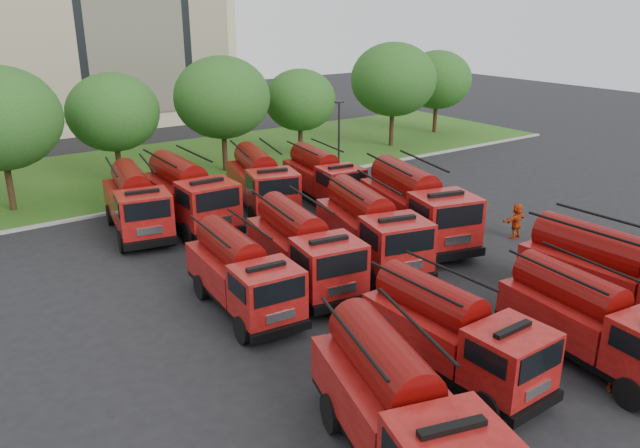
% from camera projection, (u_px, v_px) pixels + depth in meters
% --- Properties ---
extents(ground, '(140.00, 140.00, 0.00)m').
position_uv_depth(ground, '(356.00, 321.00, 23.50)').
color(ground, black).
rests_on(ground, ground).
extents(lawn, '(70.00, 16.00, 0.12)m').
position_uv_depth(lawn, '(126.00, 173.00, 43.53)').
color(lawn, '#264E14').
rests_on(lawn, ground).
extents(curb, '(70.00, 0.30, 0.14)m').
position_uv_depth(curb, '(171.00, 202.00, 37.28)').
color(curb, gray).
rests_on(curb, ground).
extents(tree_3, '(5.88, 5.88, 7.19)m').
position_uv_depth(tree_3, '(113.00, 112.00, 39.89)').
color(tree_3, '#382314').
rests_on(tree_3, ground).
extents(tree_4, '(6.55, 6.55, 8.01)m').
position_uv_depth(tree_4, '(222.00, 98.00, 42.34)').
color(tree_4, '#382314').
rests_on(tree_4, ground).
extents(tree_5, '(5.46, 5.46, 6.68)m').
position_uv_depth(tree_5, '(300.00, 100.00, 47.20)').
color(tree_5, '#382314').
rests_on(tree_5, ground).
extents(tree_6, '(6.89, 6.89, 8.42)m').
position_uv_depth(tree_6, '(393.00, 79.00, 49.99)').
color(tree_6, '#382314').
rests_on(tree_6, ground).
extents(tree_7, '(6.05, 6.05, 7.39)m').
position_uv_depth(tree_7, '(437.00, 80.00, 55.54)').
color(tree_7, '#382314').
rests_on(tree_7, ground).
extents(lamp_post_1, '(0.60, 0.25, 5.11)m').
position_uv_depth(lamp_post_1, '(339.00, 134.00, 42.28)').
color(lamp_post_1, black).
rests_on(lamp_post_1, ground).
extents(fire_truck_0, '(4.30, 7.55, 3.26)m').
position_uv_depth(fire_truck_0, '(400.00, 409.00, 15.71)').
color(fire_truck_0, black).
rests_on(fire_truck_0, ground).
extents(fire_truck_1, '(2.52, 6.59, 2.98)m').
position_uv_depth(fire_truck_1, '(452.00, 332.00, 19.68)').
color(fire_truck_1, black).
rests_on(fire_truck_1, ground).
extents(fire_truck_2, '(2.97, 6.77, 2.99)m').
position_uv_depth(fire_truck_2, '(592.00, 321.00, 20.36)').
color(fire_truck_2, black).
rests_on(fire_truck_2, ground).
extents(fire_truck_3, '(2.94, 7.55, 3.40)m').
position_uv_depth(fire_truck_3, '(618.00, 276.00, 23.17)').
color(fire_truck_3, black).
rests_on(fire_truck_3, ground).
extents(fire_truck_4, '(2.82, 6.77, 3.01)m').
position_uv_depth(fire_truck_4, '(242.00, 273.00, 23.92)').
color(fire_truck_4, black).
rests_on(fire_truck_4, ground).
extents(fire_truck_5, '(3.50, 7.42, 3.25)m').
position_uv_depth(fire_truck_5, '(303.00, 248.00, 26.06)').
color(fire_truck_5, black).
rests_on(fire_truck_5, ground).
extents(fire_truck_6, '(4.21, 7.79, 3.37)m').
position_uv_depth(fire_truck_6, '(370.00, 228.00, 28.21)').
color(fire_truck_6, black).
rests_on(fire_truck_6, ground).
extents(fire_truck_7, '(4.61, 8.38, 3.62)m').
position_uv_depth(fire_truck_7, '(416.00, 205.00, 30.96)').
color(fire_truck_7, black).
rests_on(fire_truck_7, ground).
extents(fire_truck_8, '(3.69, 7.50, 3.27)m').
position_uv_depth(fire_truck_8, '(136.00, 202.00, 32.03)').
color(fire_truck_8, black).
rests_on(fire_truck_8, ground).
extents(fire_truck_9, '(2.92, 7.74, 3.50)m').
position_uv_depth(fire_truck_9, '(188.00, 194.00, 33.02)').
color(fire_truck_9, black).
rests_on(fire_truck_9, ground).
extents(fire_truck_10, '(4.25, 7.70, 3.33)m').
position_uv_depth(fire_truck_10, '(261.00, 181.00, 35.68)').
color(fire_truck_10, black).
rests_on(fire_truck_10, ground).
extents(fire_truck_11, '(3.24, 7.02, 3.08)m').
position_uv_depth(fire_truck_11, '(322.00, 176.00, 37.08)').
color(fire_truck_11, black).
rests_on(fire_truck_11, ground).
extents(firefighter_1, '(0.95, 0.75, 1.72)m').
position_uv_depth(firefighter_1, '(619.00, 390.00, 19.26)').
color(firefighter_1, '#B5340D').
rests_on(firefighter_1, ground).
extents(firefighter_3, '(1.44, 1.13, 1.98)m').
position_uv_depth(firefighter_3, '(612.00, 289.00, 26.12)').
color(firefighter_3, black).
rests_on(firefighter_3, ground).
extents(firefighter_4, '(0.83, 0.92, 1.57)m').
position_uv_depth(firefighter_4, '(386.00, 358.00, 21.01)').
color(firefighter_4, black).
rests_on(firefighter_4, ground).
extents(firefighter_5, '(1.72, 0.80, 1.83)m').
position_uv_depth(firefighter_5, '(515.00, 238.00, 31.79)').
color(firefighter_5, '#B5340D').
rests_on(firefighter_5, ground).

